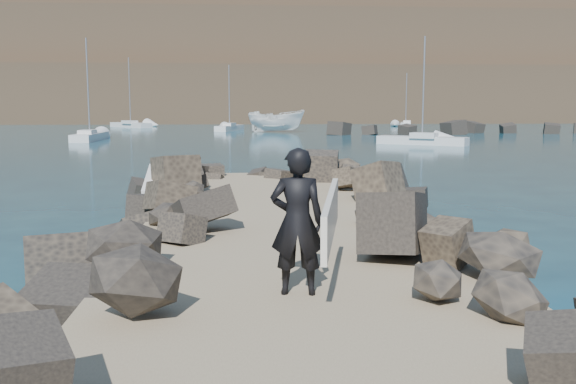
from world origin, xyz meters
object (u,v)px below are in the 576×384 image
object	(u,v)px
boat_imported	(276,121)
surfer_with_board	(302,221)
surfboard_resting	(157,182)
sailboat_c	(422,140)

from	to	relation	value
boat_imported	surfer_with_board	distance (m)	65.18
surfboard_resting	boat_imported	xyz separation A→B (m)	(6.44, 55.78, 0.24)
boat_imported	surfer_with_board	xyz separation A→B (m)	(-3.30, -65.10, 0.33)
boat_imported	sailboat_c	size ratio (longest dim) A/B	0.77
surfboard_resting	boat_imported	size ratio (longest dim) A/B	0.36
surfboard_resting	surfer_with_board	bearing A→B (deg)	-73.56
sailboat_c	surfer_with_board	bearing A→B (deg)	-108.13
surfboard_resting	sailboat_c	bearing A→B (deg)	60.34
surfboard_resting	sailboat_c	xyz separation A→B (m)	(16.65, 31.96, -0.69)
boat_imported	sailboat_c	xyz separation A→B (m)	(10.21, -23.82, -0.93)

